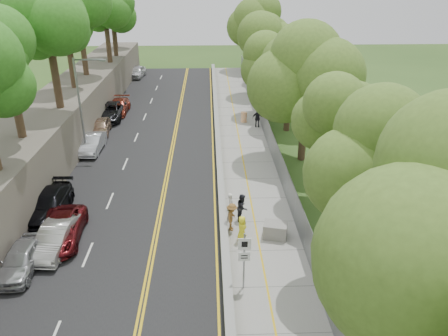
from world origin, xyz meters
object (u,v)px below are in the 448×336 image
at_px(painter_0, 242,229).
at_px(streetlight, 82,101).
at_px(car_1, 55,238).
at_px(car_2, 60,230).
at_px(concrete_block, 275,230).
at_px(construction_barrel, 244,117).
at_px(car_0, 21,259).
at_px(person_far, 258,118).
at_px(signpost, 244,255).

bearing_deg(painter_0, streetlight, 23.93).
bearing_deg(car_1, streetlight, 100.37).
distance_m(car_1, car_2, 0.88).
bearing_deg(concrete_block, streetlight, 137.16).
relative_size(car_1, car_2, 0.86).
distance_m(construction_barrel, car_0, 26.68).
xyz_separation_m(car_0, car_2, (1.17, 2.68, 0.00)).
height_order(streetlight, car_2, streetlight).
distance_m(car_0, car_2, 2.93).
bearing_deg(construction_barrel, person_far, -53.48).
bearing_deg(painter_0, car_1, 74.28).
height_order(streetlight, painter_0, streetlight).
xyz_separation_m(car_0, car_1, (1.17, 1.80, 0.02)).
xyz_separation_m(painter_0, person_far, (2.95, 19.36, 0.12)).
height_order(car_1, painter_0, painter_0).
relative_size(concrete_block, car_1, 0.31).
bearing_deg(painter_0, concrete_block, -98.46).
bearing_deg(car_0, car_2, 65.99).
bearing_deg(construction_barrel, car_2, -120.32).
height_order(construction_barrel, concrete_block, construction_barrel).
bearing_deg(painter_0, signpost, 159.02).
height_order(streetlight, car_1, streetlight).
bearing_deg(streetlight, car_1, -83.78).
xyz_separation_m(signpost, car_2, (-10.05, 4.47, -1.23)).
xyz_separation_m(concrete_block, car_0, (-13.37, -2.56, 0.24)).
xyz_separation_m(construction_barrel, concrete_block, (0.20, -20.65, -0.06)).
bearing_deg(signpost, construction_barrel, 85.54).
relative_size(signpost, car_2, 0.62).
xyz_separation_m(car_0, person_far, (14.37, 21.58, 0.22)).
xyz_separation_m(construction_barrel, car_2, (-12.00, -20.52, 0.18)).
bearing_deg(car_2, car_0, -117.50).
bearing_deg(painter_0, construction_barrel, -22.85).
xyz_separation_m(streetlight, signpost, (11.51, -17.02, -2.68)).
relative_size(construction_barrel, car_0, 0.25).
bearing_deg(signpost, car_0, 170.95).
height_order(construction_barrel, person_far, person_far).
height_order(signpost, construction_barrel, signpost).
relative_size(streetlight, car_1, 1.85).
relative_size(construction_barrel, car_1, 0.23).
xyz_separation_m(car_2, person_far, (13.20, 18.90, 0.22)).
distance_m(streetlight, construction_barrel, 16.17).
bearing_deg(car_2, concrete_block, -4.59).
distance_m(streetlight, car_1, 14.05).
bearing_deg(construction_barrel, painter_0, -94.76).
relative_size(concrete_block, car_2, 0.26).
height_order(concrete_block, car_2, car_2).
height_order(construction_barrel, car_1, car_1).
xyz_separation_m(signpost, person_far, (3.15, 23.37, -1.01)).
bearing_deg(construction_barrel, signpost, -94.46).
relative_size(signpost, painter_0, 1.98).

